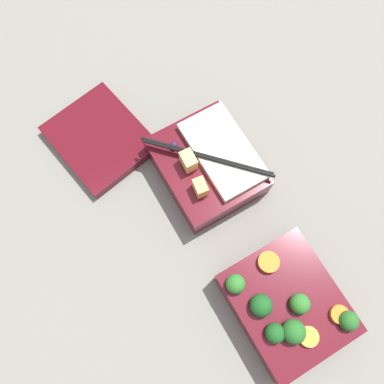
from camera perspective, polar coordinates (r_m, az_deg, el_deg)
ground_plane at (r=0.62m, az=8.00°, el=-6.28°), size 3.00×3.00×0.00m
bento_tray_vegetable at (r=0.59m, az=14.07°, el=-16.24°), size 0.17×0.14×0.08m
bento_tray_rice at (r=0.62m, az=2.34°, el=4.10°), size 0.17×0.16×0.08m
bento_lid at (r=0.68m, az=-13.86°, el=7.94°), size 0.19×0.17×0.02m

